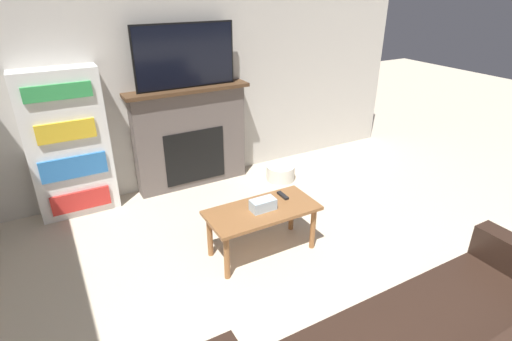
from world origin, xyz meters
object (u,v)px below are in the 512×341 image
at_px(coffee_table, 262,215).
at_px(fireplace, 191,137).
at_px(tv, 185,56).
at_px(storage_basket, 281,173).
at_px(bookshelf, 69,145).

bearing_deg(coffee_table, fireplace, 91.73).
distance_m(tv, coffee_table, 1.96).
bearing_deg(storage_basket, fireplace, 155.74).
relative_size(fireplace, coffee_table, 1.43).
height_order(tv, coffee_table, tv).
bearing_deg(storage_basket, coffee_table, -128.85).
distance_m(fireplace, tv, 0.93).
xyz_separation_m(fireplace, storage_basket, (0.98, -0.44, -0.51)).
xyz_separation_m(fireplace, coffee_table, (0.05, -1.60, -0.21)).
relative_size(fireplace, tv, 1.26).
relative_size(tv, coffee_table, 1.13).
bearing_deg(bookshelf, coffee_table, -49.52).
bearing_deg(tv, fireplace, 90.00).
xyz_separation_m(bookshelf, storage_basket, (2.28, -0.42, -0.67)).
xyz_separation_m(tv, bookshelf, (-1.30, -0.00, -0.77)).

